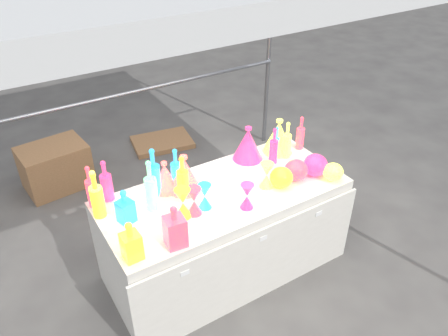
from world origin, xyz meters
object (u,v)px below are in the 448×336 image
cardboard_box_closed (56,167)px  lampshade_0 (165,176)px  bottle_0 (96,195)px  decanter_0 (131,241)px  globe_0 (281,178)px  display_table (225,231)px  hourglass_0 (194,201)px

cardboard_box_closed → lampshade_0: 1.80m
bottle_0 → lampshade_0: bearing=4.1°
decanter_0 → lampshade_0: size_ratio=1.15×
decanter_0 → globe_0: bearing=3.6°
lampshade_0 → decanter_0: bearing=-136.7°
bottle_0 → lampshade_0: bottle_0 is taller
decanter_0 → lampshade_0: (0.47, 0.52, -0.02)m
display_table → hourglass_0: (-0.30, -0.10, 0.48)m
bottle_0 → lampshade_0: 0.51m
globe_0 → display_table: bearing=157.8°
display_table → lampshade_0: 0.65m
cardboard_box_closed → hourglass_0: size_ratio=3.07×
display_table → cardboard_box_closed: (-0.85, 1.86, -0.15)m
display_table → globe_0: 0.61m
lampshade_0 → globe_0: bearing=-34.3°
bottle_0 → globe_0: bottle_0 is taller
cardboard_box_closed → hourglass_0: hourglass_0 is taller
hourglass_0 → decanter_0: bearing=-161.4°
cardboard_box_closed → bottle_0: (-0.00, -1.65, 0.69)m
bottle_0 → decanter_0: bearing=-85.5°
cardboard_box_closed → decanter_0: (0.04, -2.13, 0.66)m
cardboard_box_closed → hourglass_0: bearing=-80.4°
display_table → lampshade_0: bearing=143.9°
display_table → cardboard_box_closed: bearing=114.5°
globe_0 → lampshade_0: lampshade_0 is taller
cardboard_box_closed → globe_0: bearing=-64.5°
hourglass_0 → lampshade_0: lampshade_0 is taller
display_table → lampshade_0: (-0.35, 0.25, 0.49)m
bottle_0 → decanter_0: (0.04, -0.49, -0.04)m
cardboard_box_closed → display_table: bearing=-71.4°
display_table → bottle_0: 1.03m
bottle_0 → decanter_0: size_ratio=1.29×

